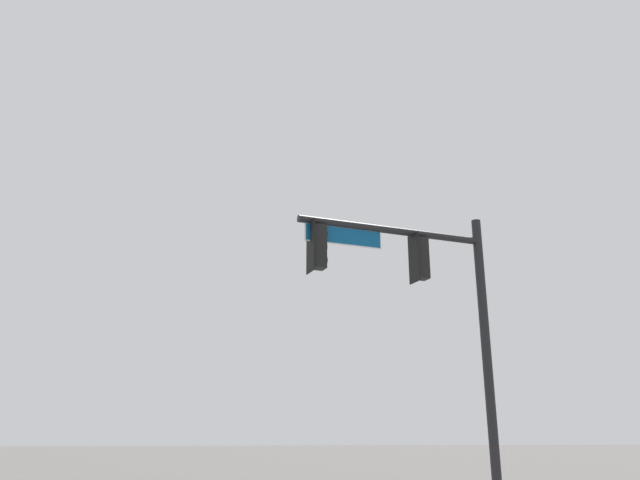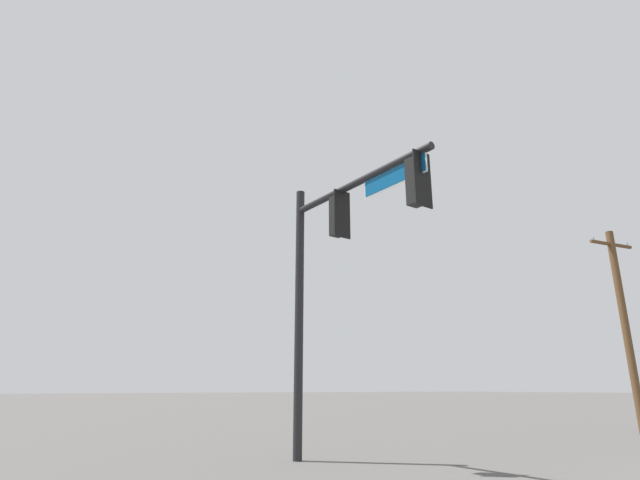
# 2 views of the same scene
# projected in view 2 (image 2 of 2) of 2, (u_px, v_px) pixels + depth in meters

# --- Properties ---
(signal_pole_near) EXTENTS (5.28, 0.70, 7.48)m
(signal_pole_near) POSITION_uv_depth(u_px,v_px,m) (336.00, 252.00, 13.06)
(signal_pole_near) COLOR black
(signal_pole_near) RESTS_ON ground_plane
(utility_pole) EXTENTS (0.50, 2.64, 8.71)m
(utility_pole) POSITION_uv_depth(u_px,v_px,m) (625.00, 323.00, 21.73)
(utility_pole) COLOR brown
(utility_pole) RESTS_ON ground_plane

